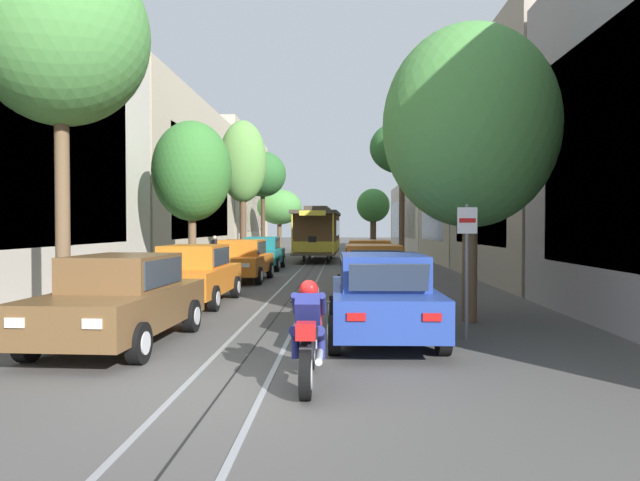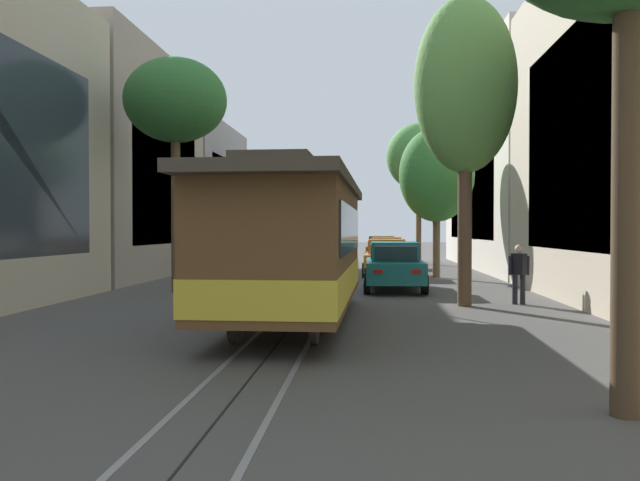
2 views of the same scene
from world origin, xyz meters
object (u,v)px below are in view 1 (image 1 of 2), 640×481
parked_car_blue_near_right (382,296)px  street_tree_kerb_left_second (192,172)px  parked_car_teal_fourth_left (262,253)px  street_tree_kerb_left_fourth (263,175)px  parked_car_orange_second_left (194,274)px  parked_car_orange_mid_right (369,261)px  motorcycle_with_rider (309,335)px  street_tree_kerb_left_near (61,36)px  parked_car_brown_near_left (121,299)px  pedestrian_on_left_pavement (215,248)px  parked_car_orange_second_right (373,272)px  street_tree_kerb_left_far (279,207)px  street_tree_kerb_right_second (402,149)px  street_tree_kerb_left_mid (243,163)px  street_tree_kerb_right_near (471,127)px  cable_car_trolley (318,233)px  street_tree_kerb_right_mid (373,207)px  street_sign_post (467,255)px  parked_car_orange_mid_left (242,260)px

parked_car_blue_near_right → street_tree_kerb_left_second: 13.83m
parked_car_teal_fourth_left → street_tree_kerb_left_fourth: bearing=97.8°
parked_car_orange_second_left → parked_car_blue_near_right: 6.71m
parked_car_orange_mid_right → motorcycle_with_rider: size_ratio=2.21×
parked_car_teal_fourth_left → parked_car_blue_near_right: 17.87m
parked_car_orange_second_left → street_tree_kerb_left_near: size_ratio=0.54×
parked_car_orange_mid_right → street_tree_kerb_left_fourth: street_tree_kerb_left_fourth is taller
parked_car_brown_near_left → pedestrian_on_left_pavement: size_ratio=2.78×
parked_car_orange_second_right → parked_car_orange_mid_right: size_ratio=0.99×
parked_car_blue_near_right → street_tree_kerb_left_fourth: street_tree_kerb_left_fourth is taller
parked_car_orange_second_left → street_tree_kerb_left_far: street_tree_kerb_left_far is taller
street_tree_kerb_left_far → parked_car_brown_near_left: bearing=-87.6°
parked_car_orange_mid_right → street_tree_kerb_left_far: size_ratio=0.82×
parked_car_teal_fourth_left → street_tree_kerb_right_second: (6.90, 1.23, 5.20)m
street_tree_kerb_left_second → pedestrian_on_left_pavement: 9.92m
street_tree_kerb_left_mid → street_tree_kerb_left_fourth: street_tree_kerb_left_mid is taller
street_tree_kerb_right_near → parked_car_blue_near_right: bearing=-134.6°
street_tree_kerb_left_fourth → cable_car_trolley: 8.51m
street_tree_kerb_left_second → street_tree_kerb_right_second: (8.86, 6.83, 1.77)m
parked_car_orange_mid_right → street_tree_kerb_left_mid: 13.24m
parked_car_orange_second_right → street_tree_kerb_left_second: bearing=137.5°
street_tree_kerb_left_fourth → street_tree_kerb_right_near: street_tree_kerb_left_fourth is taller
street_tree_kerb_left_mid → pedestrian_on_left_pavement: street_tree_kerb_left_mid is taller
parked_car_orange_second_right → street_tree_kerb_left_near: street_tree_kerb_left_near is taller
parked_car_orange_mid_right → street_tree_kerb_right_near: 9.72m
street_tree_kerb_left_second → street_tree_kerb_right_mid: bearing=70.4°
cable_car_trolley → street_sign_post: cable_car_trolley is taller
street_tree_kerb_left_near → street_tree_kerb_right_second: bearing=62.4°
street_tree_kerb_left_mid → street_tree_kerb_left_far: 18.84m
street_tree_kerb_left_near → street_tree_kerb_left_second: 10.42m
parked_car_blue_near_right → street_tree_kerb_right_mid: bearing=87.3°
parked_car_orange_mid_left → motorcycle_with_rider: 14.72m
parked_car_orange_second_left → street_tree_kerb_left_second: 7.93m
parked_car_orange_second_right → street_tree_kerb_right_near: (1.95, -3.41, 3.46)m
parked_car_orange_second_left → street_sign_post: size_ratio=1.75×
parked_car_teal_fourth_left → street_tree_kerb_right_near: size_ratio=0.67×
street_tree_kerb_left_far → pedestrian_on_left_pavement: (-1.46, -19.23, -2.91)m
cable_car_trolley → parked_car_teal_fourth_left: bearing=-107.0°
parked_car_orange_second_left → street_tree_kerb_left_far: size_ratio=0.81×
parked_car_orange_second_left → street_tree_kerb_left_second: street_tree_kerb_left_second is taller
parked_car_orange_second_right → cable_car_trolley: cable_car_trolley is taller
street_tree_kerb_right_near → street_sign_post: size_ratio=2.60×
street_tree_kerb_left_mid → street_tree_kerb_left_fourth: bearing=91.4°
parked_car_orange_mid_left → motorcycle_with_rider: bearing=-76.6°
parked_car_orange_second_left → cable_car_trolley: size_ratio=0.48×
street_tree_kerb_left_far → street_sign_post: 40.94m
parked_car_blue_near_right → street_tree_kerb_left_second: size_ratio=0.71×
street_tree_kerb_left_far → pedestrian_on_left_pavement: bearing=-94.3°
street_tree_kerb_left_mid → parked_car_orange_second_right: bearing=-68.0°
street_tree_kerb_right_second → street_tree_kerb_left_fourth: bearing=124.8°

